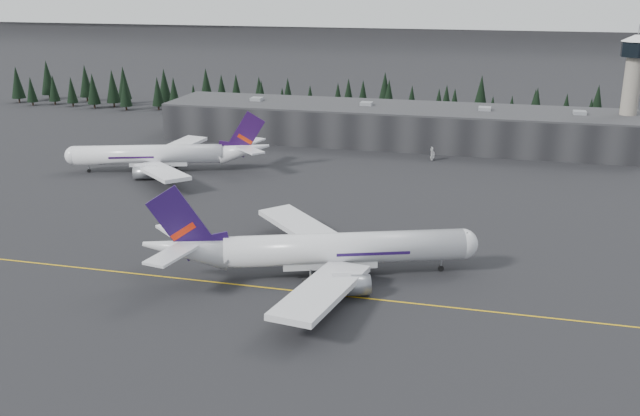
% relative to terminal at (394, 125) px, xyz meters
% --- Properties ---
extents(ground, '(1400.00, 1400.00, 0.00)m').
position_rel_terminal_xyz_m(ground, '(0.00, -125.00, -6.30)').
color(ground, black).
rests_on(ground, ground).
extents(taxiline, '(400.00, 0.40, 0.02)m').
position_rel_terminal_xyz_m(taxiline, '(0.00, -127.00, -6.29)').
color(taxiline, gold).
rests_on(taxiline, ground).
extents(terminal, '(160.00, 30.00, 12.60)m').
position_rel_terminal_xyz_m(terminal, '(0.00, 0.00, 0.00)').
color(terminal, black).
rests_on(terminal, ground).
extents(control_tower, '(10.00, 10.00, 37.70)m').
position_rel_terminal_xyz_m(control_tower, '(75.00, 3.00, 17.11)').
color(control_tower, gray).
rests_on(control_tower, ground).
extents(treeline, '(360.00, 20.00, 15.00)m').
position_rel_terminal_xyz_m(treeline, '(0.00, 37.00, 1.20)').
color(treeline, black).
rests_on(treeline, ground).
extents(mountain_ridge, '(4400.00, 900.00, 420.00)m').
position_rel_terminal_xyz_m(mountain_ridge, '(0.00, 875.00, -6.30)').
color(mountain_ridge, white).
rests_on(mountain_ridge, ground).
extents(jet_main, '(62.40, 55.95, 18.94)m').
position_rel_terminal_xyz_m(jet_main, '(2.77, -119.36, -0.96)').
color(jet_main, silver).
rests_on(jet_main, ground).
extents(jet_parked, '(58.63, 52.86, 17.70)m').
position_rel_terminal_xyz_m(jet_parked, '(-59.28, -54.65, -1.31)').
color(jet_parked, white).
rests_on(jet_parked, ground).
extents(gse_vehicle_a, '(3.80, 5.15, 1.30)m').
position_rel_terminal_xyz_m(gse_vehicle_a, '(-46.74, -20.36, -5.65)').
color(gse_vehicle_a, silver).
rests_on(gse_vehicle_a, ground).
extents(gse_vehicle_b, '(4.45, 2.07, 1.48)m').
position_rel_terminal_xyz_m(gse_vehicle_b, '(15.55, -22.51, -5.56)').
color(gse_vehicle_b, silver).
rests_on(gse_vehicle_b, ground).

